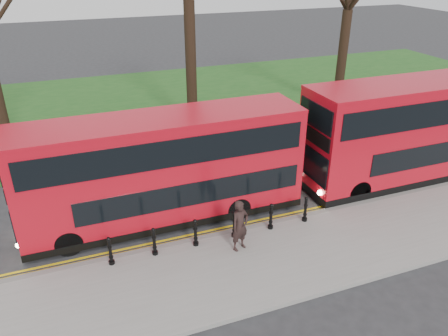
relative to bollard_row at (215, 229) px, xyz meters
name	(u,v)px	position (x,y,z in m)	size (l,w,h in m)	color
ground	(220,221)	(0.67, 1.35, -0.65)	(120.00, 120.00, 0.00)	#28282B
pavement	(251,266)	(0.67, -1.65, -0.57)	(60.00, 4.00, 0.15)	gray
kerb	(229,233)	(0.67, 0.35, -0.57)	(60.00, 0.25, 0.16)	slate
grass_verge	(143,106)	(0.67, 16.35, -0.62)	(60.00, 18.00, 0.06)	#1B4C19
hedge	(174,146)	(0.67, 8.15, -0.25)	(60.00, 0.90, 0.80)	black
yellow_line_outer	(226,230)	(0.67, 0.65, -0.64)	(60.00, 0.10, 0.01)	yellow
yellow_line_inner	(224,227)	(0.67, 0.85, -0.64)	(60.00, 0.10, 0.01)	yellow
bollard_row	(215,229)	(0.00, 0.00, 0.00)	(7.41, 0.15, 1.00)	black
bus_lead	(164,170)	(-1.18, 2.28, 1.46)	(10.52, 2.42, 4.18)	red
bus_rear	(424,130)	(10.52, 1.75, 1.64)	(11.41, 2.62, 4.54)	red
pedestrian	(240,226)	(0.64, -0.72, 0.43)	(0.68, 0.45, 1.87)	black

